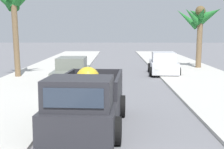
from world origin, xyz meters
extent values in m
cube|color=beige|center=(-4.99, 12.00, 0.06)|extent=(4.95, 60.00, 0.12)
cube|color=beige|center=(4.99, 12.00, 0.06)|extent=(4.95, 60.00, 0.12)
cube|color=silver|center=(-3.92, 12.00, 0.05)|extent=(0.16, 60.00, 0.10)
cube|color=silver|center=(3.92, 12.00, 0.05)|extent=(0.16, 60.00, 0.10)
cube|color=#28282D|center=(-1.18, 4.75, 0.60)|extent=(2.23, 5.21, 0.80)
cube|color=#28282D|center=(-1.28, 3.16, 1.40)|extent=(1.81, 1.60, 0.80)
cube|color=#283342|center=(-1.24, 3.91, 1.42)|extent=(1.38, 0.15, 0.44)
cube|color=#283342|center=(-1.33, 2.40, 1.42)|extent=(1.46, 0.15, 0.48)
cube|color=#28282D|center=(-0.22, 5.55, 1.28)|extent=(0.31, 3.30, 0.56)
cube|color=#28282D|center=(-2.04, 5.67, 1.28)|extent=(0.31, 3.30, 0.56)
cube|color=#28282D|center=(-1.03, 7.26, 1.28)|extent=(1.88, 0.22, 0.56)
cube|color=silver|center=(-1.02, 7.35, 0.44)|extent=(1.83, 0.23, 0.20)
cylinder|color=black|center=(-0.30, 3.16, 0.38)|extent=(0.31, 0.77, 0.76)
cylinder|color=black|center=(-2.26, 3.29, 0.38)|extent=(0.31, 0.77, 0.76)
cylinder|color=black|center=(-0.12, 6.09, 0.38)|extent=(0.31, 0.77, 0.76)
cylinder|color=black|center=(-2.07, 6.21, 0.38)|extent=(0.31, 0.77, 0.76)
cube|color=red|center=(-0.28, 7.27, 0.74)|extent=(0.22, 0.05, 0.18)
cube|color=red|center=(-1.77, 7.36, 0.74)|extent=(0.22, 0.05, 0.18)
sphere|color=gold|center=(-1.26, 5.65, 1.41)|extent=(0.82, 0.82, 0.82)
cube|color=slate|center=(-2.77, 13.09, 0.54)|extent=(1.77, 4.20, 0.72)
cube|color=slate|center=(-2.77, 13.19, 1.22)|extent=(1.52, 2.10, 0.64)
cube|color=#283342|center=(-2.78, 12.22, 1.20)|extent=(1.37, 0.08, 0.52)
cube|color=#283342|center=(-2.77, 14.16, 1.20)|extent=(1.34, 0.08, 0.50)
cylinder|color=black|center=(-1.87, 11.78, 0.32)|extent=(0.22, 0.64, 0.64)
cylinder|color=black|center=(-3.68, 11.79, 0.32)|extent=(0.22, 0.64, 0.64)
cylinder|color=black|center=(-1.87, 14.39, 0.32)|extent=(0.22, 0.64, 0.64)
cylinder|color=black|center=(-3.68, 14.39, 0.32)|extent=(0.22, 0.64, 0.64)
cube|color=red|center=(-2.14, 15.20, 0.64)|extent=(0.20, 0.04, 0.12)
cube|color=white|center=(-2.16, 10.98, 0.61)|extent=(0.20, 0.04, 0.10)
cube|color=red|center=(-3.41, 15.20, 0.64)|extent=(0.20, 0.04, 0.12)
cube|color=white|center=(-3.39, 10.98, 0.61)|extent=(0.20, 0.04, 0.10)
cube|color=silver|center=(3.01, 17.78, 0.54)|extent=(2.00, 4.30, 0.72)
cube|color=silver|center=(3.01, 17.88, 1.22)|extent=(1.64, 2.19, 0.64)
cube|color=#283342|center=(2.96, 16.91, 1.20)|extent=(1.37, 0.16, 0.52)
cube|color=#283342|center=(3.07, 18.84, 1.20)|extent=(1.34, 0.16, 0.50)
cylinder|color=black|center=(3.83, 16.42, 0.32)|extent=(0.26, 0.65, 0.64)
cylinder|color=black|center=(2.03, 16.53, 0.32)|extent=(0.26, 0.65, 0.64)
cylinder|color=black|center=(3.98, 19.02, 0.32)|extent=(0.26, 0.65, 0.64)
cylinder|color=black|center=(2.18, 19.13, 0.32)|extent=(0.26, 0.65, 0.64)
cube|color=red|center=(3.76, 19.85, 0.64)|extent=(0.20, 0.05, 0.12)
cube|color=white|center=(3.50, 15.63, 0.61)|extent=(0.20, 0.05, 0.10)
cube|color=red|center=(2.50, 19.92, 0.64)|extent=(0.20, 0.05, 0.12)
cube|color=white|center=(2.27, 15.71, 0.61)|extent=(0.20, 0.05, 0.10)
cylinder|color=brown|center=(-6.55, 15.47, 2.78)|extent=(0.36, 0.80, 5.56)
cylinder|color=brown|center=(6.23, 20.90, 2.27)|extent=(0.42, 0.69, 4.55)
cone|color=#23702D|center=(6.97, 20.93, 4.35)|extent=(1.61, 0.62, 1.09)
cone|color=#23702D|center=(6.63, 21.48, 4.32)|extent=(1.31, 1.56, 1.13)
cone|color=#23702D|center=(5.94, 21.55, 4.39)|extent=(1.13, 1.63, 1.02)
cone|color=#23702D|center=(5.31, 21.40, 3.98)|extent=(2.01, 1.44, 1.75)
cone|color=#23702D|center=(5.51, 20.49, 4.12)|extent=(1.71, 1.30, 1.47)
cone|color=#23702D|center=(6.17, 20.11, 4.30)|extent=(0.67, 1.70, 1.18)
cone|color=#23702D|center=(6.83, 20.11, 4.19)|extent=(1.67, 1.96, 1.39)
sphere|color=brown|center=(6.23, 20.90, 4.54)|extent=(0.76, 0.76, 0.76)
camera|label=1|loc=(-0.33, -5.43, 3.01)|focal=53.73mm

